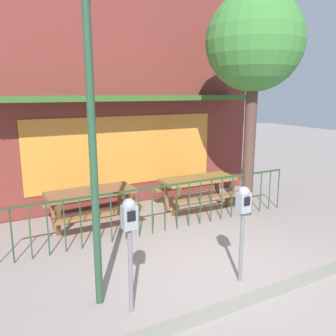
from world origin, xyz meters
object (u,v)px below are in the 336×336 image
parking_meter_near (243,209)px  street_tree (254,44)px  picnic_table_left (91,198)px  picnic_table_right (198,184)px  street_lamp (91,104)px  parking_meter_far (129,226)px

parking_meter_near → street_tree: bearing=47.6°
picnic_table_left → picnic_table_right: size_ratio=1.00×
parking_meter_near → street_tree: (2.03, 2.23, 2.62)m
street_tree → picnic_table_right: bearing=133.7°
street_lamp → parking_meter_near: bearing=-13.1°
parking_meter_far → street_lamp: size_ratio=0.38×
parking_meter_near → parking_meter_far: size_ratio=0.96×
picnic_table_right → parking_meter_near: (-1.24, -3.05, 0.52)m
street_tree → street_lamp: size_ratio=1.19×
parking_meter_far → street_lamp: street_lamp is taller
picnic_table_left → picnic_table_right: 2.57m
picnic_table_left → street_lamp: bearing=-104.4°
parking_meter_far → street_tree: 5.03m
street_tree → street_lamp: bearing=-156.5°
picnic_table_right → parking_meter_far: size_ratio=1.21×
picnic_table_left → street_tree: 4.69m
parking_meter_far → picnic_table_right: bearing=45.1°
street_tree → parking_meter_far: bearing=-150.2°
parking_meter_near → street_lamp: size_ratio=0.36×
picnic_table_left → picnic_table_right: bearing=-3.2°
parking_meter_far → street_lamp: bearing=127.5°
picnic_table_right → parking_meter_far: parking_meter_far is taller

